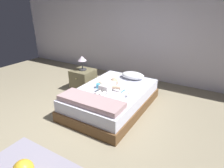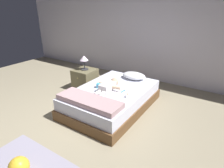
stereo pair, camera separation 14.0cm
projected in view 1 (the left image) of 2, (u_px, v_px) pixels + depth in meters
name	position (u px, v px, depth m)	size (l,w,h in m)	color
ground_plane	(58.00, 135.00, 2.90)	(8.00, 8.00, 0.00)	gray
wall_behind_bed	(140.00, 23.00, 4.72)	(8.00, 0.12, 2.84)	silver
bed	(112.00, 98.00, 3.60)	(1.22, 1.86, 0.39)	brown
pillow	(133.00, 75.00, 4.00)	(0.50, 0.34, 0.13)	white
baby	(109.00, 86.00, 3.48)	(0.48, 0.63, 0.16)	white
toothbrush	(124.00, 91.00, 3.43)	(0.02, 0.14, 0.02)	#2C80DB
nightstand	(83.00, 80.00, 4.38)	(0.46, 0.49, 0.47)	#6D6546
lamp	(82.00, 60.00, 4.20)	(0.20, 0.20, 0.33)	#333338
blanket	(91.00, 101.00, 2.98)	(1.10, 0.38, 0.09)	#B29093
toy_block	(99.00, 86.00, 3.55)	(0.11, 0.11, 0.08)	#4AAEDD
baby_bottle	(128.00, 95.00, 3.23)	(0.07, 0.11, 0.07)	white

